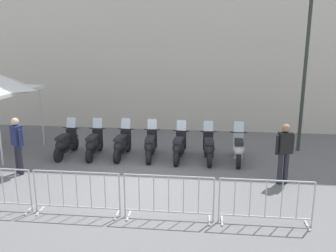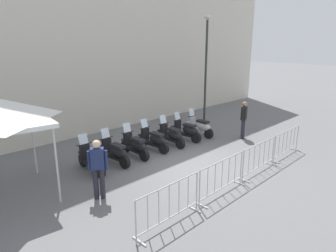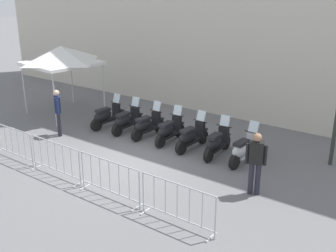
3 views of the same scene
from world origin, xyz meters
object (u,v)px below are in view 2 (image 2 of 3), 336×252
object	(u,v)px
barrier_segment_1	(222,177)
street_lamp	(206,60)
barrier_segment_3	(287,143)
motorcycle_1	(115,152)
barrier_segment_2	(259,158)
motorcycle_3	(154,140)
motorcycle_4	(172,135)
motorcycle_0	(92,160)
motorcycle_2	(136,146)
officer_mid_plaza	(98,166)
officer_near_row_end	(244,118)
motorcycle_5	(187,131)
motorcycle_6	(200,127)
barrier_segment_0	(169,205)

from	to	relation	value
barrier_segment_1	street_lamp	size ratio (longest dim) A/B	0.36
barrier_segment_1	barrier_segment_3	xyz separation A→B (m)	(4.25, 0.54, 0.00)
motorcycle_1	barrier_segment_2	bearing A→B (deg)	-45.93
motorcycle_3	motorcycle_4	world-z (taller)	same
barrier_segment_1	motorcycle_0	bearing A→B (deg)	122.19
motorcycle_1	motorcycle_3	world-z (taller)	same
motorcycle_2	barrier_segment_3	xyz separation A→B (m)	(4.66, -3.49, 0.07)
motorcycle_0	officer_mid_plaza	xyz separation A→B (m)	(-0.56, -1.77, 0.53)
barrier_segment_1	officer_near_row_end	size ratio (longest dim) A/B	1.18
street_lamp	motorcycle_5	bearing A→B (deg)	-147.48
motorcycle_5	street_lamp	world-z (taller)	street_lamp
motorcycle_4	street_lamp	bearing A→B (deg)	27.27
motorcycle_1	barrier_segment_2	world-z (taller)	motorcycle_1
motorcycle_1	motorcycle_6	bearing A→B (deg)	7.46
motorcycle_5	barrier_segment_1	world-z (taller)	motorcycle_5
barrier_segment_1	barrier_segment_2	xyz separation A→B (m)	(2.13, 0.27, 0.00)
barrier_segment_2	officer_near_row_end	distance (m)	3.83
motorcycle_6	officer_near_row_end	xyz separation A→B (m)	(1.31, -1.48, 0.53)
motorcycle_0	officer_mid_plaza	world-z (taller)	officer_mid_plaza
motorcycle_5	officer_mid_plaza	size ratio (longest dim) A/B	0.99
barrier_segment_2	motorcycle_2	bearing A→B (deg)	124.02
barrier_segment_1	officer_mid_plaza	world-z (taller)	officer_mid_plaza
barrier_segment_3	officer_mid_plaza	size ratio (longest dim) A/B	1.18
motorcycle_5	barrier_segment_0	size ratio (longest dim) A/B	0.84
motorcycle_2	barrier_segment_2	world-z (taller)	motorcycle_2
motorcycle_6	street_lamp	world-z (taller)	street_lamp
motorcycle_0	barrier_segment_3	distance (m)	7.30
barrier_segment_1	motorcycle_6	bearing A→B (deg)	52.64
motorcycle_4	officer_mid_plaza	distance (m)	5.01
motorcycle_5	motorcycle_2	bearing A→B (deg)	-173.15
motorcycle_3	motorcycle_5	xyz separation A→B (m)	(1.93, 0.20, 0.00)
motorcycle_0	barrier_segment_1	size ratio (longest dim) A/B	0.84
motorcycle_3	motorcycle_4	size ratio (longest dim) A/B	1.00
motorcycle_5	officer_near_row_end	world-z (taller)	officer_near_row_end
motorcycle_0	motorcycle_1	size ratio (longest dim) A/B	1.00
motorcycle_1	barrier_segment_1	size ratio (longest dim) A/B	0.84
barrier_segment_3	officer_mid_plaza	world-z (taller)	officer_mid_plaza
street_lamp	barrier_segment_2	bearing A→B (deg)	-119.10
motorcycle_3	barrier_segment_0	xyz separation A→B (m)	(-2.68, -4.45, 0.07)
motorcycle_2	motorcycle_4	xyz separation A→B (m)	(1.93, 0.21, 0.00)
motorcycle_5	barrier_segment_3	size ratio (longest dim) A/B	0.84
barrier_segment_3	motorcycle_6	bearing A→B (deg)	101.54
officer_near_row_end	motorcycle_3	bearing A→B (deg)	164.63
motorcycle_5	barrier_segment_1	xyz separation A→B (m)	(-2.49, -4.38, 0.07)
motorcycle_1	motorcycle_2	bearing A→B (deg)	9.18
motorcycle_0	motorcycle_1	bearing A→B (deg)	10.43
motorcycle_3	motorcycle_4	distance (m)	0.96
motorcycle_4	barrier_segment_1	xyz separation A→B (m)	(-1.52, -4.24, 0.07)
motorcycle_3	street_lamp	bearing A→B (deg)	23.15
motorcycle_0	motorcycle_5	distance (m)	4.86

